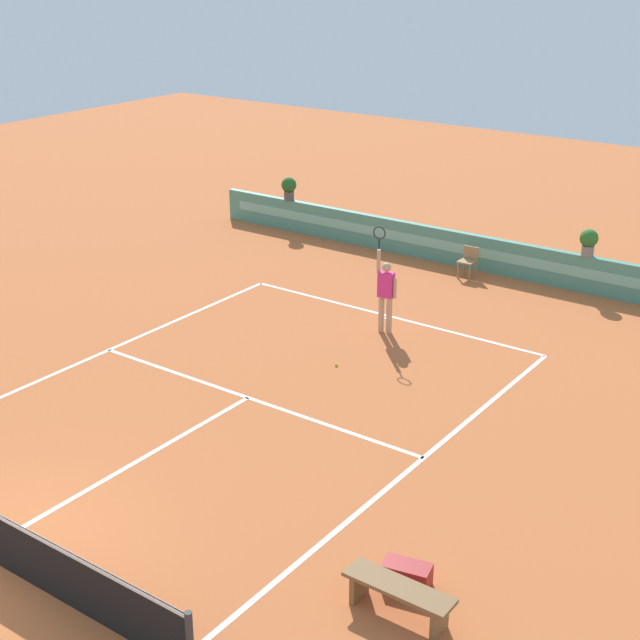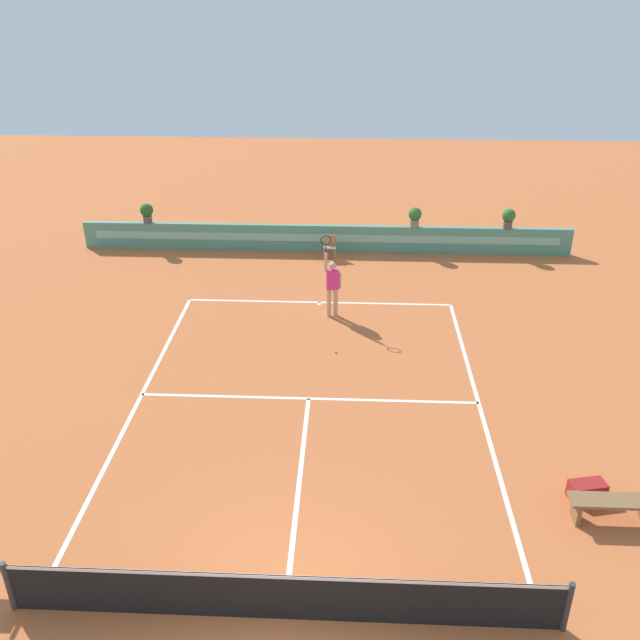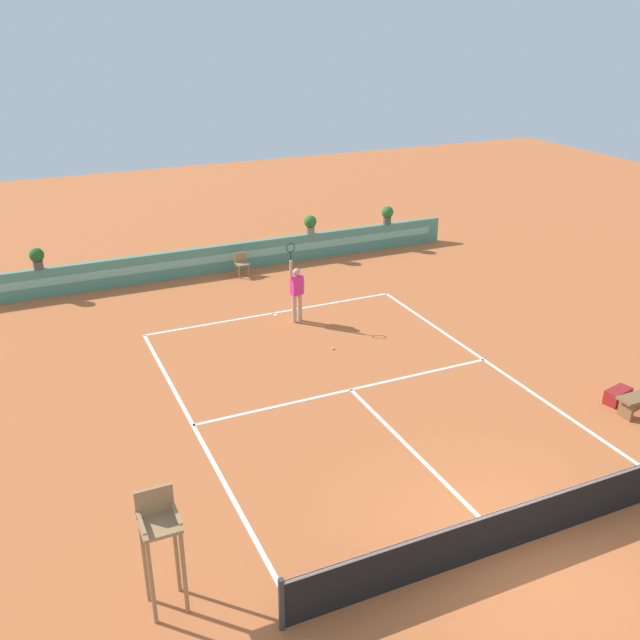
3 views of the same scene
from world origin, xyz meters
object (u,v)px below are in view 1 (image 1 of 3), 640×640
object	(u,v)px
bench_courtside	(399,593)
gear_bag	(406,575)
potted_plant_right	(589,241)
tennis_ball_near_baseline	(336,365)
ball_kid_chair	(468,260)
potted_plant_far_left	(289,187)
tennis_player	(386,291)

from	to	relation	value
bench_courtside	gear_bag	bearing A→B (deg)	111.05
potted_plant_right	tennis_ball_near_baseline	bearing A→B (deg)	-109.16
ball_kid_chair	potted_plant_far_left	size ratio (longest dim) A/B	1.17
bench_courtside	tennis_ball_near_baseline	xyz separation A→B (m)	(-5.34, 6.22, -0.34)
potted_plant_right	ball_kid_chair	bearing A→B (deg)	-166.49
bench_courtside	potted_plant_right	distance (m)	14.19
bench_courtside	potted_plant_far_left	world-z (taller)	potted_plant_far_left
tennis_player	gear_bag	bearing A→B (deg)	-56.13
gear_bag	tennis_player	world-z (taller)	tennis_player
ball_kid_chair	potted_plant_right	size ratio (longest dim) A/B	1.17
ball_kid_chair	potted_plant_far_left	xyz separation A→B (m)	(-6.78, 0.73, 0.93)
potted_plant_far_left	gear_bag	bearing A→B (deg)	-47.25
ball_kid_chair	bench_courtside	bearing A→B (deg)	-66.51
gear_bag	tennis_ball_near_baseline	size ratio (longest dim) A/B	10.29
ball_kid_chair	potted_plant_right	world-z (taller)	potted_plant_right
tennis_ball_near_baseline	potted_plant_far_left	bearing A→B (deg)	133.01
gear_bag	tennis_player	bearing A→B (deg)	123.87
potted_plant_far_left	tennis_ball_near_baseline	bearing A→B (deg)	-46.99
ball_kid_chair	tennis_ball_near_baseline	xyz separation A→B (m)	(0.38, -6.94, -0.44)
tennis_ball_near_baseline	potted_plant_right	world-z (taller)	potted_plant_right
ball_kid_chair	potted_plant_far_left	bearing A→B (deg)	173.84
ball_kid_chair	gear_bag	bearing A→B (deg)	-66.39
bench_courtside	potted_plant_right	size ratio (longest dim) A/B	2.21
bench_courtside	potted_plant_right	xyz separation A→B (m)	(-2.68, 13.89, 1.04)
gear_bag	tennis_ball_near_baseline	distance (m)	7.56
tennis_player	potted_plant_far_left	world-z (taller)	tennis_player
tennis_player	ball_kid_chair	bearing A→B (deg)	92.62
bench_courtside	tennis_ball_near_baseline	size ratio (longest dim) A/B	23.53
bench_courtside	tennis_ball_near_baseline	world-z (taller)	bench_courtside
tennis_player	tennis_ball_near_baseline	size ratio (longest dim) A/B	38.01
tennis_ball_near_baseline	ball_kid_chair	bearing A→B (deg)	93.13
potted_plant_right	tennis_player	bearing A→B (deg)	-117.57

